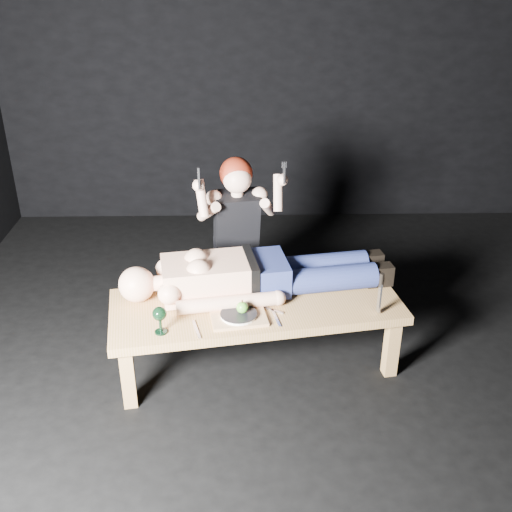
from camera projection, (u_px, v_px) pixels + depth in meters
The scene contains 13 objects.
ground at pixel (290, 371), 3.90m from camera, with size 5.00×5.00×0.00m, color black.
back_wall at pixel (275, 60), 5.44m from camera, with size 5.00×5.00×0.00m, color black.
table at pixel (256, 333), 3.88m from camera, with size 1.78×0.67×0.45m, color #A6794C.
lying_man at pixel (261, 270), 3.86m from camera, with size 1.92×0.59×0.28m, color #E6AF8F, non-canonical shape.
kneeling_woman at pixel (235, 233), 4.30m from camera, with size 0.65×0.73×1.23m, color black, non-canonical shape.
serving_tray at pixel (239, 317), 3.62m from camera, with size 0.32×0.23×0.02m, color tan.
plate at pixel (239, 315), 3.61m from camera, with size 0.22×0.22×0.02m, color white.
apple at pixel (242, 307), 3.60m from camera, with size 0.07×0.07×0.07m, color #41901B.
goblet at pixel (160, 320), 3.45m from camera, with size 0.08×0.08×0.17m, color black, non-canonical shape.
fork_flat at pixel (196, 329), 3.51m from camera, with size 0.02×0.19×0.01m, color #B2B2B7.
knife_flat at pixel (276, 318), 3.62m from camera, with size 0.02×0.19×0.01m, color #B2B2B7.
spoon_flat at pixel (270, 309), 3.71m from camera, with size 0.02×0.19×0.01m, color #B2B2B7.
carving_knife at pixel (380, 294), 3.61m from camera, with size 0.03×0.04×0.27m, color #B2B2B7, non-canonical shape.
Camera 1 is at (-0.29, -3.13, 2.44)m, focal length 43.00 mm.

